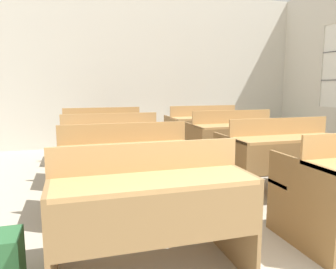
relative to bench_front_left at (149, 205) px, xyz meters
The scene contains 9 objects.
wall_back 5.06m from the bench_front_left, 77.28° to the left, with size 6.76×0.06×3.15m.
bench_front_left is the anchor object (origin of this frame).
bench_second_left 1.12m from the bench_front_left, 88.87° to the left, with size 1.25×0.79×0.89m.
bench_second_right 2.11m from the bench_front_left, 32.24° to the left, with size 1.25×0.79×0.89m.
bench_third_left 2.27m from the bench_front_left, 89.52° to the left, with size 1.25×0.79×0.89m.
bench_third_right 2.91m from the bench_front_left, 51.87° to the left, with size 1.25×0.79×0.89m.
bench_back_left 3.43m from the bench_front_left, 89.60° to the left, with size 1.25×0.79×0.89m.
bench_back_right 3.88m from the bench_front_left, 62.09° to the left, with size 1.25×0.79×0.89m.
wastepaper_bin 5.87m from the bench_front_left, 44.57° to the left, with size 0.29×0.29×0.37m.
Camera 1 is at (-1.55, -0.81, 1.26)m, focal length 35.00 mm.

